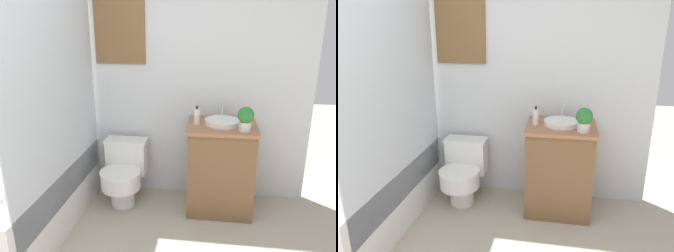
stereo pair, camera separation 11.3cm
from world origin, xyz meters
TOP-DOWN VIEW (x-y plane):
  - wall_back at (-0.00, 2.07)m, footprint 3.09×0.07m
  - shower_area at (-0.74, 1.27)m, footprint 0.60×1.56m
  - toilet at (-0.14, 1.78)m, footprint 0.40×0.52m
  - vanity at (0.75, 1.78)m, footprint 0.59×0.50m
  - sink at (0.75, 1.81)m, footprint 0.30×0.34m
  - soap_bottle at (0.53, 1.77)m, footprint 0.05×0.05m
  - potted_plant at (0.92, 1.64)m, footprint 0.13×0.13m

SIDE VIEW (x-z plane):
  - toilet at x=-0.14m, z-range 0.01..0.60m
  - shower_area at x=-0.74m, z-range -0.67..1.31m
  - vanity at x=0.75m, z-range 0.00..0.80m
  - sink at x=0.75m, z-range 0.76..0.89m
  - soap_bottle at x=0.53m, z-range 0.79..0.95m
  - potted_plant at x=0.92m, z-range 0.81..1.01m
  - wall_back at x=0.00m, z-range 0.01..2.51m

